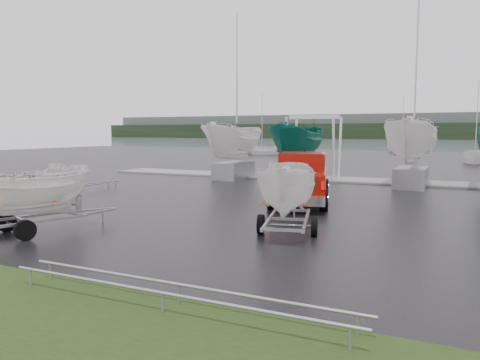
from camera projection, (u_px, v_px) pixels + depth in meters
ground_plane at (222, 210)px, 18.48m from camera, size 120.00×120.00×0.00m
lake at (424, 144)px, 108.11m from camera, size 300.00×300.00×0.00m
dock at (316, 179)px, 30.12m from camera, size 30.00×3.00×0.12m
treeline at (440, 131)px, 170.54m from camera, size 300.00×8.00×6.00m
far_hill at (441, 126)px, 177.50m from camera, size 300.00×6.00×10.00m
pickup_truck at (301, 176)px, 20.64m from camera, size 3.72×6.72×2.12m
trailer_hitched at (289, 145)px, 13.91m from camera, size 2.08×3.78×4.98m
trailer_parked at (18, 147)px, 13.72m from camera, size 2.36×3.79×4.86m
boat_hoist at (314, 138)px, 29.94m from camera, size 3.30×2.18×4.12m
keelboat_0 at (234, 118)px, 30.06m from camera, size 2.48×3.20×10.65m
keelboat_1 at (298, 118)px, 28.40m from camera, size 2.45×3.20×7.60m
keelboat_2 at (414, 110)px, 25.33m from camera, size 2.65×3.20×10.83m
mast_rack_0 at (72, 187)px, 23.22m from camera, size 0.56×6.50×0.06m
mast_rack_2 at (171, 289)px, 8.20m from camera, size 7.00×0.56×0.06m
moored_boat_0 at (262, 155)px, 61.56m from camera, size 2.40×2.34×11.02m
moored_boat_1 at (402, 152)px, 68.03m from camera, size 3.31×3.32×11.09m
moored_boat_2 at (475, 163)px, 45.30m from camera, size 2.06×2.11×10.73m
moored_boat_4 at (236, 148)px, 86.75m from camera, size 3.03×2.98×11.29m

